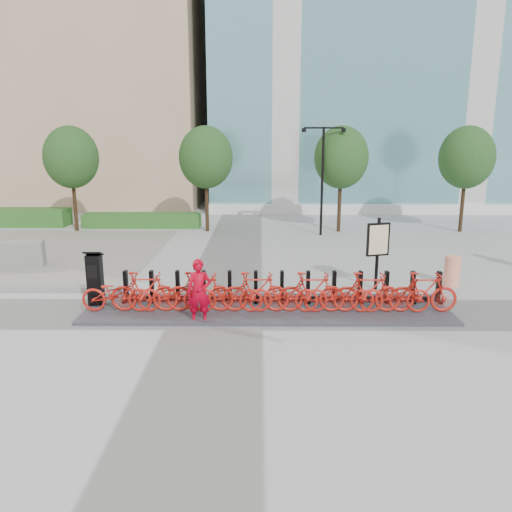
{
  "coord_description": "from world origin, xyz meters",
  "views": [
    {
      "loc": [
        1.11,
        -12.36,
        4.46
      ],
      "look_at": [
        1.0,
        1.5,
        1.2
      ],
      "focal_mm": 35.0,
      "sensor_mm": 36.0,
      "label": 1
    }
  ],
  "objects_px": {
    "map_sign": "(378,243)",
    "worker_red": "(199,292)",
    "bike_0": "(117,293)",
    "construction_barrel": "(452,271)",
    "jersey_barrier": "(9,254)",
    "kiosk": "(95,279)"
  },
  "relations": [
    {
      "from": "map_sign",
      "to": "worker_red",
      "type": "bearing_deg",
      "value": -167.06
    },
    {
      "from": "bike_0",
      "to": "construction_barrel",
      "type": "bearing_deg",
      "value": -74.35
    },
    {
      "from": "construction_barrel",
      "to": "kiosk",
      "type": "bearing_deg",
      "value": -168.32
    },
    {
      "from": "construction_barrel",
      "to": "jersey_barrier",
      "type": "bearing_deg",
      "value": 171.64
    },
    {
      "from": "bike_0",
      "to": "map_sign",
      "type": "distance_m",
      "value": 7.63
    },
    {
      "from": "bike_0",
      "to": "jersey_barrier",
      "type": "xyz_separation_m",
      "value": [
        -5.22,
        4.91,
        -0.11
      ]
    },
    {
      "from": "kiosk",
      "to": "jersey_barrier",
      "type": "height_order",
      "value": "kiosk"
    },
    {
      "from": "bike_0",
      "to": "map_sign",
      "type": "xyz_separation_m",
      "value": [
        7.23,
        2.26,
        0.89
      ]
    },
    {
      "from": "kiosk",
      "to": "map_sign",
      "type": "height_order",
      "value": "map_sign"
    },
    {
      "from": "worker_red",
      "to": "map_sign",
      "type": "height_order",
      "value": "map_sign"
    },
    {
      "from": "worker_red",
      "to": "map_sign",
      "type": "xyz_separation_m",
      "value": [
        5.01,
        2.92,
        0.64
      ]
    },
    {
      "from": "map_sign",
      "to": "bike_0",
      "type": "bearing_deg",
      "value": -179.96
    },
    {
      "from": "worker_red",
      "to": "jersey_barrier",
      "type": "xyz_separation_m",
      "value": [
        -7.45,
        5.57,
        -0.36
      ]
    },
    {
      "from": "bike_0",
      "to": "construction_barrel",
      "type": "distance_m",
      "value": 10.07
    },
    {
      "from": "construction_barrel",
      "to": "jersey_barrier",
      "type": "height_order",
      "value": "construction_barrel"
    },
    {
      "from": "map_sign",
      "to": "construction_barrel",
      "type": "bearing_deg",
      "value": -6.92
    },
    {
      "from": "jersey_barrier",
      "to": "worker_red",
      "type": "bearing_deg",
      "value": -48.12
    },
    {
      "from": "bike_0",
      "to": "worker_red",
      "type": "xyz_separation_m",
      "value": [
        2.22,
        -0.66,
        0.26
      ]
    },
    {
      "from": "jersey_barrier",
      "to": "map_sign",
      "type": "relative_size",
      "value": 1.06
    },
    {
      "from": "kiosk",
      "to": "jersey_barrier",
      "type": "xyz_separation_m",
      "value": [
        -4.5,
        4.35,
        -0.35
      ]
    },
    {
      "from": "bike_0",
      "to": "map_sign",
      "type": "bearing_deg",
      "value": -72.63
    },
    {
      "from": "kiosk",
      "to": "worker_red",
      "type": "xyz_separation_m",
      "value": [
        2.95,
        -1.22,
        0.02
      ]
    }
  ]
}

